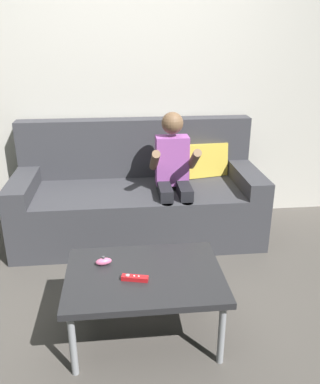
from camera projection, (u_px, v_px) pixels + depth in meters
ground_plane at (139, 328)px, 2.32m from camera, size 10.25×10.25×0.00m
wall_back at (126, 78)px, 3.33m from camera, size 5.12×0.05×2.50m
couch at (139, 198)px, 3.33m from camera, size 1.97×0.80×0.93m
person_seated_on_couch at (174, 173)px, 3.07m from camera, size 0.36×0.44×1.05m
coffee_table at (144, 279)px, 2.15m from camera, size 0.84×0.61×0.40m
game_remote_red_near_edge at (135, 278)px, 2.07m from camera, size 0.14×0.07×0.03m
nunchuk_pink at (104, 261)px, 2.21m from camera, size 0.10×0.06×0.05m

